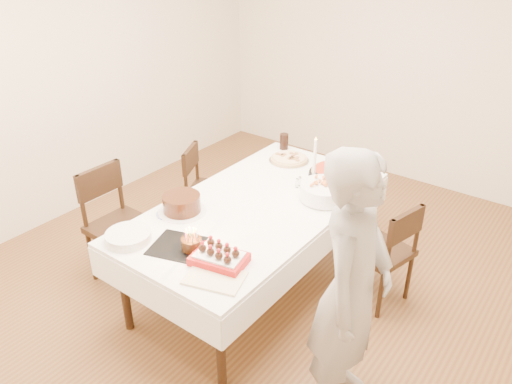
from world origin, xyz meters
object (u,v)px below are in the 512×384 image
Objects in this scene: dining_table at (256,246)px; strawberry_box at (219,258)px; birthday_cake at (191,239)px; chair_right_savory at (380,251)px; pizza_white at (289,159)px; layer_cake at (182,204)px; pasta_bowl at (324,192)px; person at (352,292)px; taper_candle at (315,160)px; cola_glass at (284,142)px; chair_left_savory at (211,191)px; pizza_pepperoni at (338,172)px; chair_left_dessert at (122,227)px.

strawberry_box is (0.26, -0.71, 0.42)m from dining_table.
birthday_cake reaches higher than strawberry_box.
strawberry_box is (-0.57, -1.16, 0.36)m from chair_right_savory.
layer_cake is (-0.13, -1.19, 0.05)m from pizza_white.
layer_cake reaches higher than pasta_bowl.
pizza_white is 0.72m from pasta_bowl.
pasta_bowl is at bearing 84.53° from strawberry_box.
person reaches higher than strawberry_box.
cola_glass is at bearing 143.40° from taper_candle.
strawberry_box is at bearing -102.06° from chair_right_savory.
chair_right_savory is at bearing 55.58° from birthday_cake.
dining_table is 0.81m from taper_candle.
pizza_white is 0.28m from cola_glass.
person is 4.19× the size of taper_candle.
chair_left_savory is 1.20m from pizza_pepperoni.
pasta_bowl is 2.60× the size of birthday_cake.
layer_cake reaches higher than pizza_white.
chair_right_savory is 0.85m from taper_candle.
pasta_bowl is (-0.71, 0.94, -0.02)m from person.
layer_cake is at bearing 153.48° from strawberry_box.
pasta_bowl is (-0.46, -0.08, 0.39)m from chair_right_savory.
birthday_cake is at bearing -95.88° from taper_candle.
pizza_pepperoni is at bearing 162.44° from chair_right_savory.
layer_cake reaches higher than chair_left_savory.
pizza_white is 0.48m from taper_candle.
pasta_bowl reaches higher than pizza_white.
cola_glass is 1.83m from strawberry_box.
pizza_pepperoni is at bearing 71.68° from taper_candle.
taper_candle reaches higher than layer_cake.
chair_right_savory is 1.16m from pizza_white.
chair_left_dessert is at bearing 81.36° from person.
pizza_white is (-1.05, 0.33, 0.34)m from chair_right_savory.
taper_candle reaches higher than pasta_bowl.
birthday_cake reaches higher than chair_right_savory.
layer_cake is at bearing -132.84° from pasta_bowl.
person is 4.62× the size of pasta_bowl.
chair_left_savory reaches higher than pizza_pepperoni.
dining_table is at bearing -73.79° from pizza_white.
layer_cake is (-0.52, -0.96, -0.13)m from taper_candle.
chair_left_savory is 2.19m from person.
chair_left_dessert is 2.87× the size of strawberry_box.
person is at bearing 127.76° from chair_left_savory.
cola_glass is (-0.19, 0.20, 0.05)m from pizza_white.
dining_table is 0.68m from pasta_bowl.
person reaches higher than chair_right_savory.
taper_candle is (-0.67, 0.11, 0.52)m from chair_right_savory.
chair_left_savory is at bearing 133.98° from strawberry_box.
strawberry_box is at bearing -89.42° from pizza_pepperoni.
pizza_pepperoni is 3.43× the size of birthday_cake.
birthday_cake reaches higher than pasta_bowl.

